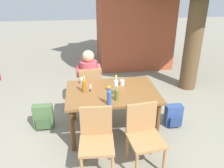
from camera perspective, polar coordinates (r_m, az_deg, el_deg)
ground_plane at (r=3.99m, az=0.00°, el=-11.35°), size 24.00×24.00×0.00m
dining_table at (r=3.64m, az=0.00°, el=-3.03°), size 1.44×1.00×0.74m
chair_far_left at (r=4.40m, az=-5.54°, el=-0.39°), size 0.48×0.48×0.87m
chair_near_left at (r=3.03m, az=-3.91°, el=-13.08°), size 0.47×0.47×0.87m
chair_near_right at (r=3.12m, az=7.97°, el=-12.00°), size 0.49×0.49×0.87m
person_in_white_shirt at (r=4.44m, az=-5.80°, el=2.15°), size 0.47×0.62×1.18m
bottle_amber at (r=3.55m, az=-7.01°, el=-0.33°), size 0.06×0.06×0.26m
bottle_clear at (r=3.44m, az=0.99°, el=-0.55°), size 0.06×0.06×0.31m
bottle_blue at (r=3.17m, az=-0.71°, el=-3.20°), size 0.06×0.06×0.28m
bottle_olive at (r=3.29m, az=1.14°, el=-2.47°), size 0.06×0.06×0.23m
cup_steel at (r=3.79m, az=2.49°, el=0.37°), size 0.08×0.08×0.09m
cup_glass at (r=3.87m, az=-7.36°, el=0.78°), size 0.08×0.08×0.09m
table_knife at (r=3.69m, az=-5.43°, el=-1.10°), size 0.05×0.24×0.01m
backpack_by_near_side at (r=4.10m, az=-16.76°, el=-7.96°), size 0.33×0.20×0.43m
backpack_by_far_side at (r=4.14m, az=15.10°, el=-7.72°), size 0.28×0.21×0.39m
brick_kiosk at (r=6.87m, az=5.34°, el=17.58°), size 2.30×1.92×2.90m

